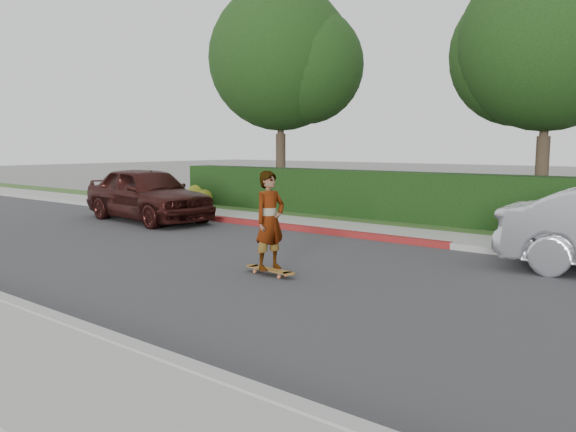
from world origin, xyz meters
TOP-DOWN VIEW (x-y plane):
  - ground at (0.00, 0.00)m, footprint 120.00×120.00m
  - road at (0.00, 0.00)m, footprint 60.00×8.00m
  - curb_near at (0.00, -4.10)m, footprint 60.00×0.20m
  - sidewalk_near at (0.00, -5.00)m, footprint 60.00×1.60m
  - curb_far at (0.00, 4.10)m, footprint 60.00×0.20m
  - curb_red_section at (-5.00, 4.10)m, footprint 12.00×0.21m
  - sidewalk_far at (0.00, 5.00)m, footprint 60.00×1.60m
  - planting_strip at (0.00, 6.60)m, footprint 60.00×1.60m
  - hedge at (-3.00, 7.20)m, footprint 15.00×1.00m
  - flowering_shrub at (-10.01, 6.74)m, footprint 1.40×1.00m
  - tree_left at (-7.51, 8.69)m, footprint 5.99×5.21m
  - tree_center at (1.49, 9.19)m, footprint 5.66×4.84m
  - skateboard at (-0.48, -0.28)m, footprint 1.12×0.29m
  - skateboarder at (-0.48, -0.28)m, footprint 0.49×0.67m
  - car_maroon at (-8.03, 2.86)m, footprint 5.01×2.45m

SIDE VIEW (x-z plane):
  - ground at x=0.00m, z-range 0.00..0.00m
  - road at x=0.00m, z-range 0.00..0.01m
  - planting_strip at x=0.00m, z-range 0.00..0.10m
  - sidewalk_near at x=0.00m, z-range 0.00..0.12m
  - sidewalk_far at x=0.00m, z-range 0.00..0.12m
  - curb_near at x=0.00m, z-range 0.00..0.15m
  - curb_far at x=0.00m, z-range 0.00..0.15m
  - curb_red_section at x=-5.00m, z-range 0.00..0.15m
  - skateboard at x=-0.48m, z-range 0.05..0.15m
  - flowering_shrub at x=-10.01m, z-range -0.12..0.78m
  - hedge at x=-3.00m, z-range 0.00..1.50m
  - car_maroon at x=-8.03m, z-range 0.00..1.65m
  - skateboarder at x=-0.48m, z-range 0.11..1.83m
  - tree_center at x=1.49m, z-range 1.18..8.62m
  - tree_left at x=-7.51m, z-range 1.26..9.26m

